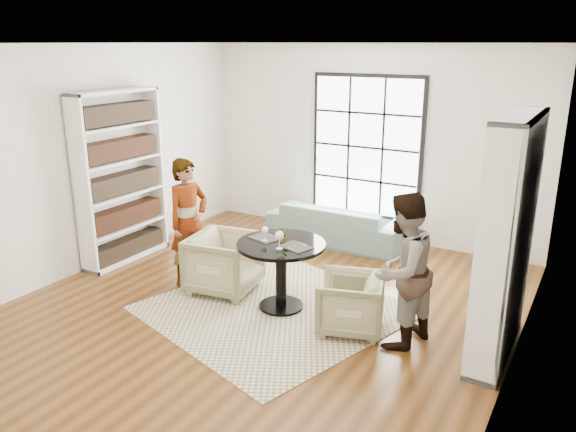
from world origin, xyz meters
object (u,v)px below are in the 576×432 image
Objects in this scene: wine_glass_left at (265,231)px; flower_centerpiece at (283,234)px; person_right at (402,271)px; armchair_right at (350,303)px; pedestal_table at (281,261)px; person_left at (189,222)px; wine_glass_right at (279,236)px; armchair_left at (225,263)px; sofa at (337,223)px.

flower_centerpiece is (0.20, 0.08, -0.03)m from wine_glass_left.
person_right is 1.67m from wine_glass_left.
armchair_right is at bearing -2.27° from wine_glass_left.
person_right reaches higher than armchair_right.
pedestal_table is 0.62× the size of person_left.
person_left is at bearing 170.98° from wine_glass_right.
armchair_left is at bearing 175.95° from pedestal_table.
wine_glass_left is 0.22m from flower_centerpiece.
pedestal_table is 0.63× the size of person_right.
wine_glass_right reaches higher than sofa.
wine_glass_left reaches higher than sofa.
pedestal_table is at bearing 10.97° from wine_glass_left.
sofa is (-0.42, 2.39, -0.28)m from pedestal_table.
wine_glass_left is (1.21, -0.10, 0.12)m from person_left.
pedestal_table is 0.32m from flower_centerpiece.
sofa is 2.59m from person_left.
armchair_left is 4.34× the size of flower_centerpiece.
pedestal_table is at bearing -78.24° from person_right.
armchair_right is at bearing -103.29° from armchair_left.
armchair_left is 0.50× the size of person_left.
sofa is 1.30× the size of person_right.
wine_glass_left reaches higher than armchair_right.
flower_centerpiece is (0.00, 0.05, 0.32)m from pedestal_table.
sofa is at bearing -127.82° from person_right.
armchair_right is 3.91× the size of wine_glass_left.
person_right is at bearing -102.20° from armchair_left.
armchair_left is at bearing 79.04° from sofa.
flower_centerpiece is (0.86, -0.01, 0.54)m from armchair_left.
flower_centerpiece reaches higher than sofa.
person_left is at bearing -77.88° from person_right.
person_right is at bearing 72.49° from armchair_right.
armchair_left is 1.14m from wine_glass_right.
wine_glass_left is at bearing 153.74° from wine_glass_right.
wine_glass_right is at bearing -88.01° from person_left.
armchair_left is at bearing -78.55° from person_right.
person_right is 9.16× the size of wine_glass_left.
wine_glass_left is (-1.66, 0.04, 0.13)m from person_right.
pedestal_table is at bearing -81.47° from person_left.
wine_glass_right is 0.24m from flower_centerpiece.
person_left is at bearing 81.31° from armchair_left.
person_right is at bearing -1.52° from wine_glass_left.
flower_centerpiece is (-1.46, 0.13, 0.10)m from person_right.
sofa is 2.38m from armchair_left.
wine_glass_right is at bearing -112.80° from armchair_left.
wine_glass_left is at bearing -107.17° from armchair_left.
person_left is (-2.32, 0.14, 0.51)m from armchair_right.
wine_glass_left is at bearing -76.55° from person_right.
flower_centerpiece reaches higher than armchair_left.
person_left reaches higher than wine_glass_left.
wine_glass_right reaches higher than wine_glass_left.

